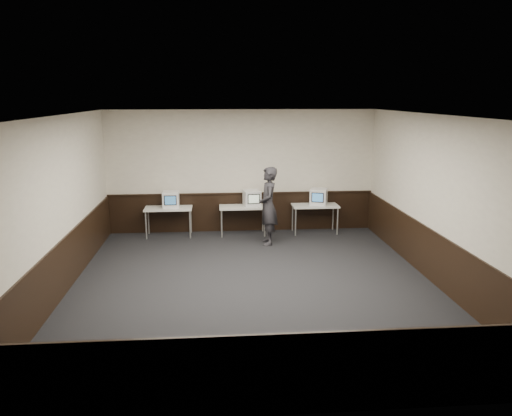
# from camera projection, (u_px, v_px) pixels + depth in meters

# --- Properties ---
(floor) EXTENTS (8.00, 8.00, 0.00)m
(floor) POSITION_uv_depth(u_px,v_px,m) (254.00, 285.00, 9.54)
(floor) COLOR black
(floor) RESTS_ON ground
(ceiling) EXTENTS (8.00, 8.00, 0.00)m
(ceiling) POSITION_uv_depth(u_px,v_px,m) (253.00, 115.00, 8.84)
(ceiling) COLOR white
(ceiling) RESTS_ON back_wall
(back_wall) EXTENTS (7.00, 0.00, 7.00)m
(back_wall) POSITION_uv_depth(u_px,v_px,m) (242.00, 171.00, 13.08)
(back_wall) COLOR beige
(back_wall) RESTS_ON ground
(front_wall) EXTENTS (7.00, 0.00, 7.00)m
(front_wall) POSITION_uv_depth(u_px,v_px,m) (283.00, 282.00, 5.30)
(front_wall) COLOR beige
(front_wall) RESTS_ON ground
(left_wall) EXTENTS (0.00, 8.00, 8.00)m
(left_wall) POSITION_uv_depth(u_px,v_px,m) (59.00, 207.00, 8.90)
(left_wall) COLOR beige
(left_wall) RESTS_ON ground
(right_wall) EXTENTS (0.00, 8.00, 8.00)m
(right_wall) POSITION_uv_depth(u_px,v_px,m) (437.00, 200.00, 9.48)
(right_wall) COLOR beige
(right_wall) RESTS_ON ground
(wainscot_back) EXTENTS (6.98, 0.04, 1.00)m
(wainscot_back) POSITION_uv_depth(u_px,v_px,m) (242.00, 212.00, 13.30)
(wainscot_back) COLOR black
(wainscot_back) RESTS_ON back_wall
(wainscot_front) EXTENTS (6.98, 0.04, 1.00)m
(wainscot_front) POSITION_uv_depth(u_px,v_px,m) (282.00, 375.00, 5.56)
(wainscot_front) COLOR black
(wainscot_front) RESTS_ON front_wall
(wainscot_left) EXTENTS (0.04, 7.98, 1.00)m
(wainscot_left) POSITION_uv_depth(u_px,v_px,m) (65.00, 265.00, 9.15)
(wainscot_left) COLOR black
(wainscot_left) RESTS_ON left_wall
(wainscot_right) EXTENTS (0.04, 7.98, 1.00)m
(wainscot_right) POSITION_uv_depth(u_px,v_px,m) (431.00, 255.00, 9.72)
(wainscot_right) COLOR black
(wainscot_right) RESTS_ON right_wall
(wainscot_rail) EXTENTS (6.98, 0.06, 0.04)m
(wainscot_rail) POSITION_uv_depth(u_px,v_px,m) (242.00, 193.00, 13.17)
(wainscot_rail) COLOR black
(wainscot_rail) RESTS_ON wainscot_back
(desk_left) EXTENTS (1.20, 0.60, 0.75)m
(desk_left) POSITION_uv_depth(u_px,v_px,m) (168.00, 210.00, 12.74)
(desk_left) COLOR silver
(desk_left) RESTS_ON ground
(desk_center) EXTENTS (1.20, 0.60, 0.75)m
(desk_center) POSITION_uv_depth(u_px,v_px,m) (243.00, 209.00, 12.89)
(desk_center) COLOR silver
(desk_center) RESTS_ON ground
(desk_right) EXTENTS (1.20, 0.60, 0.75)m
(desk_right) POSITION_uv_depth(u_px,v_px,m) (315.00, 208.00, 13.05)
(desk_right) COLOR silver
(desk_right) RESTS_ON ground
(emac_left) EXTENTS (0.42, 0.46, 0.41)m
(emac_left) POSITION_uv_depth(u_px,v_px,m) (171.00, 199.00, 12.71)
(emac_left) COLOR white
(emac_left) RESTS_ON desk_left
(emac_center) EXTENTS (0.47, 0.49, 0.42)m
(emac_center) POSITION_uv_depth(u_px,v_px,m) (252.00, 198.00, 12.87)
(emac_center) COLOR white
(emac_center) RESTS_ON desk_center
(emac_right) EXTENTS (0.55, 0.56, 0.42)m
(emac_right) POSITION_uv_depth(u_px,v_px,m) (319.00, 197.00, 13.02)
(emac_right) COLOR white
(emac_right) RESTS_ON desk_right
(person) EXTENTS (0.46, 0.69, 1.89)m
(person) POSITION_uv_depth(u_px,v_px,m) (268.00, 206.00, 12.00)
(person) COLOR #252429
(person) RESTS_ON ground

